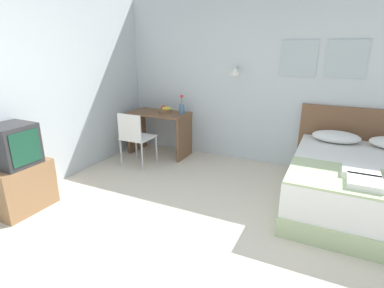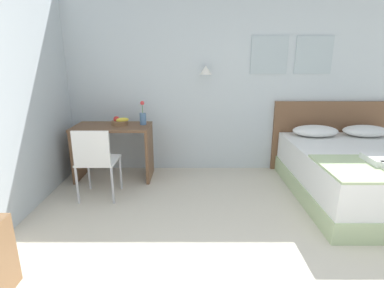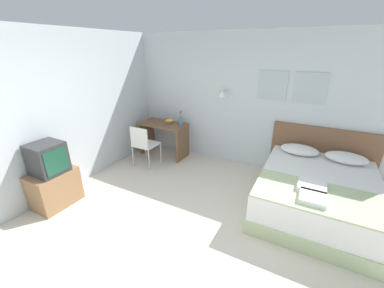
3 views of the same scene
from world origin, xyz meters
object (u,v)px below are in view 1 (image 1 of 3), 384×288
at_px(folded_towel_near_foot, 361,171).
at_px(desk, 160,126).
at_px(television, 13,145).
at_px(bed, 363,187).
at_px(pillow_left, 336,137).
at_px(flower_vase, 182,108).
at_px(fruit_bowl, 165,110).
at_px(tv_stand, 21,187).
at_px(desk_chair, 134,135).
at_px(throw_blanket, 372,182).
at_px(headboard, 362,145).
at_px(folded_towel_mid_bed, 365,182).

distance_m(folded_towel_near_foot, desk, 3.29).
height_order(folded_towel_near_foot, television, television).
relative_size(bed, television, 4.13).
height_order(pillow_left, flower_vase, flower_vase).
bearing_deg(desk, fruit_bowl, 25.86).
relative_size(pillow_left, television, 1.32).
xyz_separation_m(flower_vase, tv_stand, (-0.87, -2.45, -0.59)).
relative_size(desk_chair, flower_vase, 2.69).
bearing_deg(bed, folded_towel_near_foot, -102.89).
bearing_deg(flower_vase, desk_chair, -120.74).
bearing_deg(throw_blanket, pillow_left, 105.22).
bearing_deg(throw_blanket, headboard, 90.00).
distance_m(desk, flower_vase, 0.55).
bearing_deg(fruit_bowl, throw_blanket, -22.34).
distance_m(folded_towel_mid_bed, desk, 3.41).
distance_m(bed, fruit_bowl, 3.22).
height_order(desk_chair, television, television).
bearing_deg(folded_towel_near_foot, desk, 160.62).
relative_size(bed, tv_stand, 3.02).
height_order(desk, desk_chair, desk_chair).
bearing_deg(flower_vase, television, -109.55).
bearing_deg(tv_stand, television, 0.00).
relative_size(headboard, folded_towel_near_foot, 5.03).
relative_size(tv_stand, television, 1.37).
xyz_separation_m(throw_blanket, desk_chair, (-3.23, 0.53, -0.08)).
bearing_deg(tv_stand, desk, 79.23).
bearing_deg(bed, tv_stand, -154.62).
bearing_deg(desk, headboard, 6.35).
bearing_deg(bed, television, -154.60).
height_order(throw_blanket, desk, desk).
distance_m(desk_chair, fruit_bowl, 0.81).
xyz_separation_m(bed, headboard, (0.00, 1.01, 0.23)).
relative_size(pillow_left, fruit_bowl, 2.47).
height_order(folded_towel_near_foot, fruit_bowl, fruit_bowl).
relative_size(headboard, desk, 1.68).
bearing_deg(tv_stand, folded_towel_near_foot, 20.09).
height_order(bed, flower_vase, flower_vase).
bearing_deg(fruit_bowl, desk_chair, -99.91).
bearing_deg(television, pillow_left, 36.82).
height_order(folded_towel_near_foot, tv_stand, folded_towel_near_foot).
bearing_deg(folded_towel_near_foot, bed, 77.11).
bearing_deg(fruit_bowl, headboard, 5.69).
relative_size(bed, pillow_left, 3.12).
bearing_deg(throw_blanket, desk, 159.00).
xyz_separation_m(pillow_left, fruit_bowl, (-2.74, -0.03, 0.14)).
height_order(headboard, folded_towel_mid_bed, headboard).
relative_size(pillow_left, flower_vase, 1.91).
distance_m(folded_towel_near_foot, desk_chair, 3.16).
relative_size(bed, flower_vase, 5.97).
xyz_separation_m(folded_towel_mid_bed, television, (-3.57, -1.02, 0.16)).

